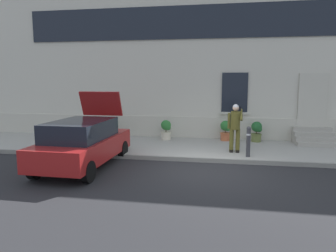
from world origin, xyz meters
TOP-DOWN VIEW (x-y plane):
  - ground_plane at (0.00, 0.00)m, footprint 80.00×80.00m
  - sidewalk at (0.00, 2.80)m, footprint 24.00×3.60m
  - curb_edge at (0.00, 0.94)m, footprint 24.00×0.12m
  - building_facade at (0.01, 5.29)m, footprint 24.00×1.52m
  - entrance_stoop at (4.17, 4.12)m, footprint 1.54×1.28m
  - hatchback_car_red at (-3.82, -0.31)m, footprint 1.86×4.10m
  - bollard_near_person at (1.35, 1.35)m, footprint 0.15×0.15m
  - person_on_phone at (0.92, 1.91)m, footprint 0.51×0.49m
  - planter_charcoal at (-4.49, 3.83)m, footprint 0.44×0.44m
  - planter_cream at (-1.93, 3.92)m, footprint 0.44×0.44m
  - planter_terracotta at (0.62, 4.16)m, footprint 0.44×0.44m
  - planter_olive at (1.91, 4.11)m, footprint 0.44×0.44m

SIDE VIEW (x-z plane):
  - ground_plane at x=0.00m, z-range 0.00..0.00m
  - sidewalk at x=0.00m, z-range 0.00..0.15m
  - curb_edge at x=0.00m, z-range 0.00..0.15m
  - entrance_stoop at x=4.17m, z-range 0.07..0.71m
  - planter_charcoal at x=-4.49m, z-range 0.18..1.04m
  - planter_cream at x=-1.93m, z-range 0.18..1.04m
  - planter_terracotta at x=0.62m, z-range 0.18..1.04m
  - planter_olive at x=1.91m, z-range 0.18..1.04m
  - bollard_near_person at x=1.35m, z-range 0.19..1.24m
  - hatchback_car_red at x=-3.82m, z-range -0.37..1.97m
  - person_on_phone at x=0.92m, z-range 0.28..2.02m
  - building_facade at x=0.01m, z-range -0.02..7.48m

